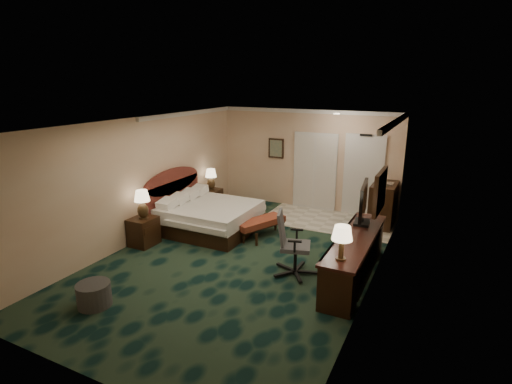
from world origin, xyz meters
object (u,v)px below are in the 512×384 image
at_px(desk_chair, 296,244).
at_px(minibar, 383,205).
at_px(nightstand_near, 144,231).
at_px(nightstand_far, 212,199).
at_px(lamp_near, 142,204).
at_px(lamp_far, 211,179).
at_px(ottoman, 94,295).
at_px(bed_bench, 260,228).
at_px(desk, 355,258).
at_px(tv, 363,204).
at_px(bed, 211,218).

height_order(desk_chair, minibar, desk_chair).
bearing_deg(nightstand_near, minibar, 38.68).
height_order(nightstand_far, lamp_near, lamp_near).
xyz_separation_m(nightstand_far, lamp_far, (0.01, -0.03, 0.57)).
distance_m(lamp_near, lamp_far, 2.74).
bearing_deg(lamp_far, lamp_near, -89.07).
bearing_deg(ottoman, nightstand_near, 113.14).
xyz_separation_m(nightstand_far, lamp_near, (0.05, -2.77, 0.64)).
height_order(lamp_near, desk_chair, lamp_near).
distance_m(nightstand_near, bed_bench, 2.56).
bearing_deg(bed_bench, desk, 0.06).
height_order(tv, minibar, tv).
xyz_separation_m(bed, lamp_near, (-0.81, -1.37, 0.60)).
bearing_deg(nightstand_near, desk, 6.47).
relative_size(ottoman, tv, 0.52).
bearing_deg(lamp_far, desk, -26.81).
xyz_separation_m(lamp_far, minibar, (4.42, 0.79, -0.32)).
distance_m(lamp_near, tv, 4.51).
height_order(lamp_near, desk, lamp_near).
relative_size(ottoman, minibar, 0.50).
distance_m(desk, tv, 1.07).
bearing_deg(bed, bed_bench, 8.11).
bearing_deg(ottoman, bed_bench, 73.77).
xyz_separation_m(lamp_far, tv, (4.38, -1.52, 0.35)).
height_order(lamp_near, lamp_far, lamp_near).
xyz_separation_m(nightstand_near, desk, (4.42, 0.50, 0.09)).
height_order(lamp_far, desk_chair, desk_chair).
bearing_deg(tv, desk_chair, -139.28).
bearing_deg(tv, bed_bench, 165.56).
bearing_deg(ottoman, lamp_near, 112.42).
bearing_deg(nightstand_near, lamp_far, 90.24).
distance_m(desk, minibar, 3.03).
relative_size(nightstand_near, bed_bench, 0.50).
bearing_deg(nightstand_far, lamp_far, -70.70).
distance_m(ottoman, desk_chair, 3.47).
bearing_deg(lamp_near, tv, 15.73).
distance_m(nightstand_far, lamp_near, 2.85).
bearing_deg(ottoman, desk, 38.22).
xyz_separation_m(bed, nightstand_far, (-0.86, 1.41, -0.04)).
xyz_separation_m(lamp_far, desk_chair, (3.43, -2.55, -0.25)).
bearing_deg(ottoman, tv, 45.32).
xyz_separation_m(ottoman, desk_chair, (2.46, 2.42, 0.41)).
xyz_separation_m(lamp_near, lamp_far, (-0.04, 2.74, -0.08)).
xyz_separation_m(nightstand_far, desk_chair, (3.44, -2.58, 0.32)).
distance_m(nightstand_far, ottoman, 5.10).
bearing_deg(tv, nightstand_far, 153.91).
bearing_deg(minibar, desk, -89.82).
height_order(bed_bench, ottoman, bed_bench).
relative_size(nightstand_far, bed_bench, 0.45).
bearing_deg(nightstand_far, nightstand_near, -89.54).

